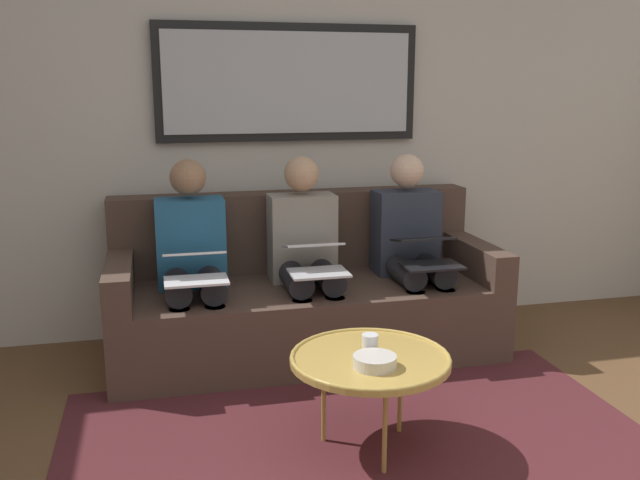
% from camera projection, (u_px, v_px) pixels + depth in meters
% --- Properties ---
extents(wall_rear, '(6.00, 0.12, 2.60)m').
position_uv_depth(wall_rear, '(286.00, 124.00, 4.30)').
color(wall_rear, beige).
rests_on(wall_rear, ground_plane).
extents(area_rug, '(2.60, 1.80, 0.01)m').
position_uv_depth(area_rug, '(367.00, 453.00, 2.93)').
color(area_rug, '#4C1E23').
rests_on(area_rug, ground_plane).
extents(couch, '(2.20, 0.90, 0.90)m').
position_uv_depth(couch, '(303.00, 297.00, 4.06)').
color(couch, '#4C382D').
rests_on(couch, ground_plane).
extents(framed_mirror, '(1.60, 0.05, 0.70)m').
position_uv_depth(framed_mirror, '(289.00, 83.00, 4.16)').
color(framed_mirror, black).
extents(coffee_table, '(0.68, 0.68, 0.43)m').
position_uv_depth(coffee_table, '(370.00, 359.00, 2.89)').
color(coffee_table, tan).
rests_on(coffee_table, ground_plane).
extents(cup, '(0.07, 0.07, 0.09)m').
position_uv_depth(cup, '(370.00, 345.00, 2.90)').
color(cup, silver).
rests_on(cup, coffee_table).
extents(bowl, '(0.18, 0.18, 0.05)m').
position_uv_depth(bowl, '(375.00, 361.00, 2.78)').
color(bowl, beige).
rests_on(bowl, coffee_table).
extents(person_left, '(0.38, 0.58, 1.14)m').
position_uv_depth(person_left, '(411.00, 245.00, 4.08)').
color(person_left, '#2D3342').
rests_on(person_left, couch).
extents(laptop_black, '(0.32, 0.36, 0.15)m').
position_uv_depth(laptop_black, '(427.00, 251.00, 3.84)').
color(laptop_black, black).
extents(person_middle, '(0.38, 0.58, 1.14)m').
position_uv_depth(person_middle, '(306.00, 251.00, 3.93)').
color(person_middle, gray).
rests_on(person_middle, couch).
extents(laptop_silver, '(0.31, 0.37, 0.15)m').
position_uv_depth(laptop_silver, '(315.00, 257.00, 3.70)').
color(laptop_silver, silver).
extents(person_right, '(0.38, 0.58, 1.14)m').
position_uv_depth(person_right, '(192.00, 258.00, 3.78)').
color(person_right, '#235B84').
rests_on(person_right, couch).
extents(laptop_white, '(0.32, 0.34, 0.14)m').
position_uv_depth(laptop_white, '(195.00, 266.00, 3.55)').
color(laptop_white, white).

